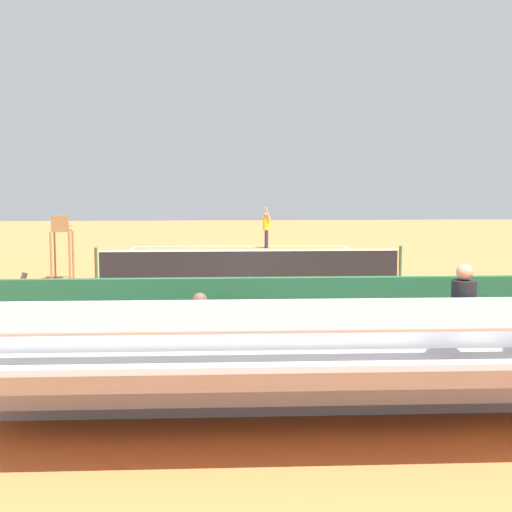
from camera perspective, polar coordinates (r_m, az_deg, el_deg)
ground_plane at (r=25.39m, az=-0.47°, el=-1.69°), size 60.00×60.00×0.00m
court_line_markings at (r=25.43m, az=-0.48°, el=-1.67°), size 10.10×22.20×0.01m
tennis_net at (r=25.32m, az=-0.47°, el=-0.56°), size 10.30×0.10×1.07m
backdrop_wall at (r=11.46m, az=2.64°, el=-6.57°), size 18.00×0.16×2.00m
bleacher_stand at (r=10.21m, az=4.04°, el=-8.63°), size 9.06×2.40×2.48m
umpire_chair at (r=25.66m, az=-14.44°, el=1.15°), size 0.67×0.67×2.14m
courtside_bench at (r=12.79m, az=14.32°, el=-7.43°), size 1.80×0.40×0.93m
equipment_bag at (r=12.32m, az=5.44°, el=-9.61°), size 0.90×0.36×0.36m
tennis_player at (r=35.33m, az=0.79°, el=2.25°), size 0.40×0.55×1.93m
tennis_racket at (r=35.61m, az=-0.58°, el=0.67°), size 0.33×0.57×0.03m
tennis_ball_near at (r=33.55m, az=-0.62°, el=0.35°), size 0.07×0.07×0.07m
tennis_ball_far at (r=31.50m, az=0.66°, el=-0.05°), size 0.07×0.07×0.07m
line_judge at (r=12.94m, az=-17.18°, el=-5.28°), size 0.45×0.56×1.93m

